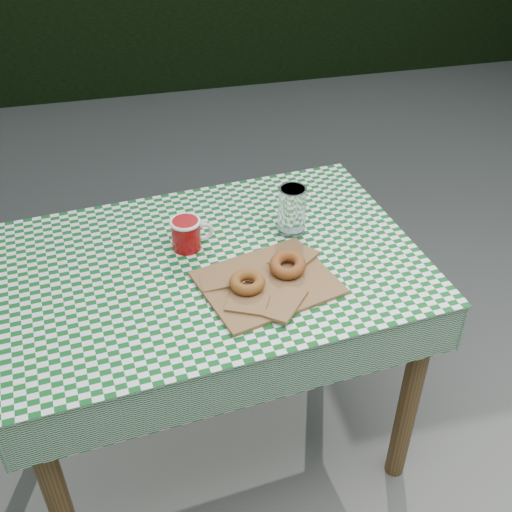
{
  "coord_description": "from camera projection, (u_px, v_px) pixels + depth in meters",
  "views": [
    {
      "loc": [
        -0.38,
        -1.5,
        1.81
      ],
      "look_at": [
        -0.07,
        -0.19,
        0.79
      ],
      "focal_mm": 44.29,
      "sensor_mm": 36.0,
      "label": 1
    }
  ],
  "objects": [
    {
      "name": "drinking_glass",
      "position": [
        292.0,
        210.0,
        1.8
      ],
      "size": [
        0.08,
        0.08,
        0.14
      ],
      "primitive_type": "cylinder",
      "rotation": [
        0.0,
        0.0,
        0.04
      ],
      "color": "white",
      "rests_on": "tablecloth"
    },
    {
      "name": "bagel_front",
      "position": [
        247.0,
        282.0,
        1.6
      ],
      "size": [
        0.1,
        0.1,
        0.03
      ],
      "primitive_type": "torus",
      "rotation": [
        0.0,
        0.0,
        -0.05
      ],
      "color": "brown",
      "rests_on": "paper_bag"
    },
    {
      "name": "tablecloth",
      "position": [
        209.0,
        264.0,
        1.72
      ],
      "size": [
        1.22,
        0.88,
        0.01
      ],
      "primitive_type": "cube",
      "rotation": [
        0.0,
        0.0,
        0.1
      ],
      "color": "#0C501A",
      "rests_on": "table"
    },
    {
      "name": "table",
      "position": [
        215.0,
        360.0,
        1.95
      ],
      "size": [
        1.2,
        0.86,
        0.75
      ],
      "primitive_type": "cube",
      "rotation": [
        0.0,
        0.0,
        0.1
      ],
      "color": "#54361C",
      "rests_on": "ground"
    },
    {
      "name": "bagel_back",
      "position": [
        288.0,
        265.0,
        1.66
      ],
      "size": [
        0.14,
        0.14,
        0.03
      ],
      "primitive_type": "torus",
      "rotation": [
        0.0,
        0.0,
        -0.6
      ],
      "color": "brown",
      "rests_on": "paper_bag"
    },
    {
      "name": "coffee_mug",
      "position": [
        186.0,
        234.0,
        1.75
      ],
      "size": [
        0.17,
        0.17,
        0.09
      ],
      "primitive_type": null,
      "rotation": [
        0.0,
        0.0,
        0.05
      ],
      "color": "#91090A",
      "rests_on": "tablecloth"
    },
    {
      "name": "ground",
      "position": [
        262.0,
        392.0,
        2.33
      ],
      "size": [
        60.0,
        60.0,
        0.0
      ],
      "primitive_type": "plane",
      "color": "#595A54",
      "rests_on": "ground"
    },
    {
      "name": "paper_bag",
      "position": [
        268.0,
        282.0,
        1.64
      ],
      "size": [
        0.39,
        0.34,
        0.02
      ],
      "primitive_type": "cube",
      "rotation": [
        0.0,
        0.0,
        0.26
      ],
      "color": "olive",
      "rests_on": "tablecloth"
    }
  ]
}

